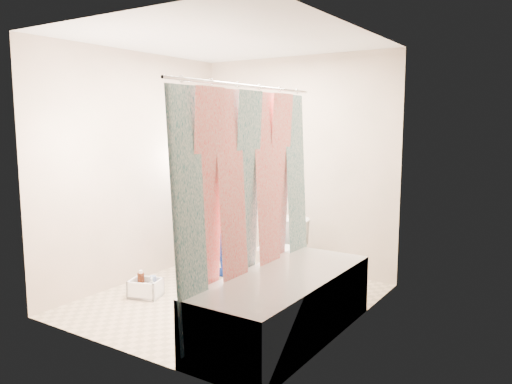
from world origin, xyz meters
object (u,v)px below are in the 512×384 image
Objects in this scene: toilet at (283,253)px; plumber at (212,203)px; bathtub at (284,304)px; cleaning_caddy at (146,289)px.

plumber is at bearing -165.96° from toilet.
toilet is at bearing 120.70° from bathtub.
plumber is at bearing 148.67° from bathtub.
toilet is (-0.66, 1.11, 0.07)m from bathtub.
cleaning_caddy is at bearing 178.18° from bathtub.
plumber is (-1.35, 0.82, 0.57)m from bathtub.
plumber reaches higher than bathtub.
toilet is at bearing 31.60° from cleaning_caddy.
toilet is 0.90m from plumber.
bathtub is 2.60× the size of toilet.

